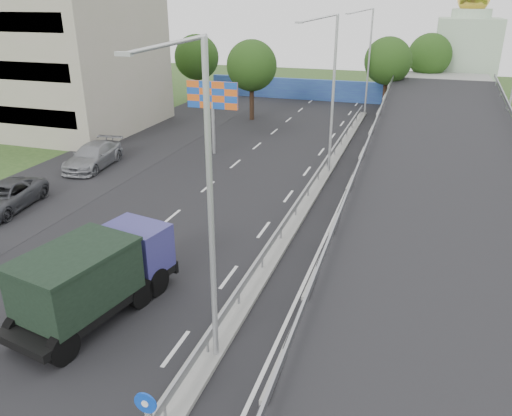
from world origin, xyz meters
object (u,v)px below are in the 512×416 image
at_px(lamp_post_far, 367,56).
at_px(parked_car_c, 4,197).
at_px(dump_truck, 96,275).
at_px(lamp_post_mid, 330,88).
at_px(church, 466,51).
at_px(parked_car_d, 93,156).
at_px(lamp_post_near, 204,196).
at_px(billboard, 212,99).

xyz_separation_m(lamp_post_far, parked_car_c, (-16.03, -31.97, -5.04)).
bearing_deg(lamp_post_far, dump_truck, -97.35).
distance_m(lamp_post_mid, lamp_post_far, 20.00).
height_order(lamp_post_mid, church, church).
height_order(dump_truck, parked_car_d, dump_truck).
height_order(lamp_post_mid, parked_car_d, lamp_post_mid).
distance_m(church, parked_car_c, 52.97).
bearing_deg(lamp_post_mid, lamp_post_near, -90.00).
xyz_separation_m(lamp_post_far, billboard, (-9.11, -18.00, -1.62)).
xyz_separation_m(lamp_post_near, church, (9.89, 54.00, -0.50)).
bearing_deg(lamp_post_far, lamp_post_near, -90.00).
bearing_deg(lamp_post_near, church, 79.62).
xyz_separation_m(lamp_post_far, parked_car_d, (-15.91, -23.79, -4.98)).
bearing_deg(parked_car_d, parked_car_c, -97.00).
height_order(lamp_post_mid, dump_truck, lamp_post_mid).
relative_size(billboard, dump_truck, 0.77).
bearing_deg(church, lamp_post_mid, -106.22).
bearing_deg(parked_car_d, dump_truck, -60.47).
bearing_deg(billboard, church, 59.30).
xyz_separation_m(lamp_post_near, lamp_post_far, (0.00, 40.00, 0.00)).
bearing_deg(parked_car_d, billboard, 34.27).
relative_size(lamp_post_near, billboard, 1.83).
relative_size(lamp_post_mid, parked_car_c, 1.82).
relative_size(dump_truck, parked_car_d, 1.25).
bearing_deg(church, lamp_post_far, -125.24).
height_order(lamp_post_near, parked_car_c, lamp_post_near).
bearing_deg(lamp_post_mid, billboard, 167.62).
distance_m(billboard, dump_truck, 21.49).
bearing_deg(billboard, dump_truck, -78.96).
bearing_deg(parked_car_c, lamp_post_near, -34.97).
bearing_deg(lamp_post_far, parked_car_c, -116.62).
xyz_separation_m(lamp_post_near, dump_truck, (-5.03, 1.06, -4.14)).
bearing_deg(parked_car_c, parked_car_d, 80.80).
distance_m(church, parked_car_d, 45.97).
distance_m(lamp_post_near, parked_car_c, 18.62).
relative_size(lamp_post_near, church, 0.73).
relative_size(church, parked_car_c, 2.50).
relative_size(lamp_post_near, dump_truck, 1.41).
bearing_deg(lamp_post_far, parked_car_d, -123.77).
xyz_separation_m(lamp_post_mid, dump_truck, (-5.03, -18.94, -4.14)).
bearing_deg(billboard, lamp_post_near, -67.51).
height_order(church, dump_truck, church).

